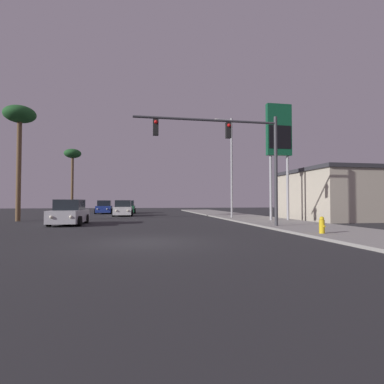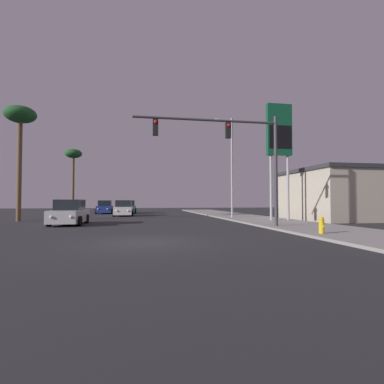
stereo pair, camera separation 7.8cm
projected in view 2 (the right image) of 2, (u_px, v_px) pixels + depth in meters
name	position (u px, v px, depth m)	size (l,w,h in m)	color
ground_plane	(145.00, 242.00, 11.39)	(120.00, 120.00, 0.00)	#28282B
sidewalk_right	(268.00, 221.00, 22.87)	(5.00, 60.00, 0.12)	gray
building_gas_station	(354.00, 194.00, 25.79)	(10.30, 8.30, 4.30)	#B2A893
car_white	(124.00, 209.00, 31.98)	(2.04, 4.32, 1.68)	silver
car_blue	(105.00, 208.00, 38.33)	(2.04, 4.34, 1.68)	navy
car_green	(128.00, 207.00, 39.28)	(2.04, 4.33, 1.68)	#195933
car_silver	(69.00, 213.00, 19.96)	(2.04, 4.34, 1.68)	#B7B7BC
traffic_light_mast	(235.00, 146.00, 17.36)	(8.47, 0.36, 6.50)	#38383D
street_lamp	(230.00, 162.00, 27.04)	(1.74, 0.24, 9.00)	#99999E
gas_station_sign	(279.00, 136.00, 23.18)	(2.00, 0.42, 9.00)	#99999E
fire_hydrant	(322.00, 225.00, 13.46)	(0.24, 0.34, 0.76)	gold
palm_tree_far	(73.00, 157.00, 43.43)	(2.40, 2.40, 9.17)	brown
palm_tree_near	(20.00, 121.00, 23.76)	(2.40, 2.40, 9.14)	brown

